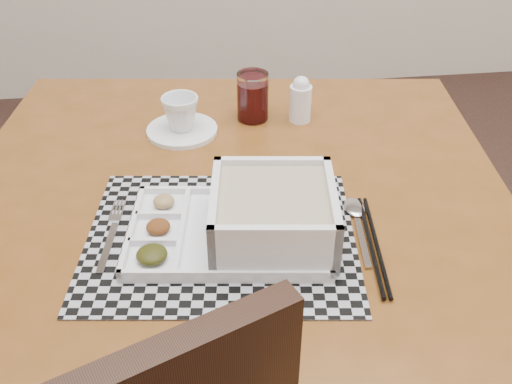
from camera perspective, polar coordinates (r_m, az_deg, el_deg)
dining_table at (r=1.07m, az=-2.36°, el=-3.86°), size 1.13×1.13×0.76m
placemat at (r=0.93m, az=-3.52°, el=-4.54°), size 0.48×0.41×0.00m
serving_tray at (r=0.90m, az=0.53°, el=-2.82°), size 0.35×0.26×0.10m
fork at (r=0.96m, az=-14.36°, el=-3.94°), size 0.04×0.19×0.00m
spoon at (r=0.99m, az=9.95°, el=-2.00°), size 0.04×0.18×0.01m
chopsticks at (r=0.93m, az=11.68°, el=-5.12°), size 0.05×0.24×0.01m
saucer at (r=1.22m, az=-7.40°, el=6.14°), size 0.15×0.15×0.01m
cup at (r=1.21m, az=-7.54°, el=7.84°), size 0.10×0.10×0.07m
juice_glass at (r=1.25m, az=-0.33°, el=9.35°), size 0.07×0.07×0.11m
creamer_bottle at (r=1.25m, az=4.47°, el=9.18°), size 0.05×0.05×0.10m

